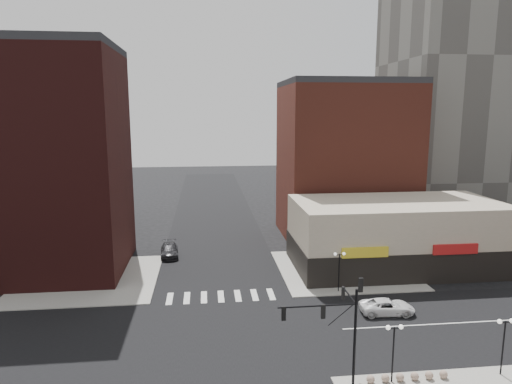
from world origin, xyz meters
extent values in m
plane|color=black|center=(0.00, 0.00, 0.00)|extent=(240.00, 240.00, 0.00)
cube|color=black|center=(0.00, 0.00, 0.01)|extent=(200.00, 14.00, 0.02)
cube|color=black|center=(0.00, 0.00, 0.01)|extent=(14.00, 200.00, 0.02)
cube|color=gray|center=(-14.50, 14.50, 0.06)|extent=(15.00, 15.00, 0.12)
cube|color=gray|center=(14.50, 14.50, 0.06)|extent=(15.00, 15.00, 0.12)
cube|color=#371211|center=(-19.00, 18.50, 12.50)|extent=(16.00, 15.00, 25.00)
cube|color=maroon|center=(19.00, 29.50, 11.00)|extent=(18.00, 15.00, 22.00)
cube|color=#BCAC95|center=(21.00, 15.00, 4.00)|extent=(24.00, 12.00, 8.00)
cube|color=black|center=(21.00, 15.00, 1.70)|extent=(24.20, 12.20, 3.40)
cylinder|color=black|center=(8.20, -8.20, 3.50)|extent=(0.18, 0.18, 7.00)
cylinder|color=black|center=(5.60, -8.20, 6.00)|extent=(5.20, 0.11, 0.11)
cylinder|color=black|center=(7.20, -8.20, 5.30)|extent=(1.72, 0.06, 1.46)
cylinder|color=black|center=(8.20, -6.70, 6.00)|extent=(0.11, 3.00, 0.11)
cube|color=black|center=(3.40, -8.20, 5.60)|extent=(0.28, 0.18, 0.95)
sphere|color=red|center=(3.40, -8.20, 5.90)|extent=(0.16, 0.16, 0.16)
cube|color=black|center=(6.00, -8.20, 5.60)|extent=(0.28, 0.18, 0.95)
sphere|color=red|center=(6.00, -8.20, 5.90)|extent=(0.16, 0.16, 0.16)
cube|color=black|center=(8.20, -5.40, 5.60)|extent=(0.18, 0.28, 0.95)
sphere|color=red|center=(8.20, -5.40, 5.90)|extent=(0.16, 0.16, 0.16)
cube|color=black|center=(8.45, -8.20, 7.30)|extent=(0.28, 0.18, 0.95)
sphere|color=red|center=(8.45, -8.20, 7.60)|extent=(0.16, 0.16, 0.16)
cylinder|color=black|center=(11.00, -8.00, 2.12)|extent=(0.11, 0.11, 4.00)
cylinder|color=black|center=(11.00, -8.00, 4.02)|extent=(0.90, 0.06, 0.06)
sphere|color=white|center=(10.55, -8.00, 4.12)|extent=(0.32, 0.32, 0.32)
sphere|color=white|center=(11.45, -8.00, 4.12)|extent=(0.32, 0.32, 0.32)
cylinder|color=black|center=(19.00, -8.00, 2.12)|extent=(0.11, 0.11, 4.00)
cylinder|color=black|center=(19.00, -8.00, 4.02)|extent=(0.90, 0.06, 0.06)
sphere|color=white|center=(18.55, -8.00, 4.12)|extent=(0.32, 0.32, 0.32)
sphere|color=white|center=(19.45, -8.00, 4.12)|extent=(0.32, 0.32, 0.32)
cylinder|color=black|center=(12.00, 8.00, 2.12)|extent=(0.11, 0.11, 4.00)
cylinder|color=black|center=(12.00, 8.00, 4.02)|extent=(0.90, 0.06, 0.06)
sphere|color=white|center=(11.55, 8.00, 4.12)|extent=(0.32, 0.32, 0.32)
sphere|color=white|center=(12.45, 8.00, 4.12)|extent=(0.32, 0.32, 0.32)
sphere|color=gray|center=(9.50, -8.00, 0.40)|extent=(0.56, 0.56, 0.56)
sphere|color=gray|center=(10.55, -8.00, 0.40)|extent=(0.56, 0.56, 0.56)
sphere|color=gray|center=(11.60, -8.00, 0.40)|extent=(0.56, 0.56, 0.56)
sphere|color=gray|center=(12.65, -8.00, 0.40)|extent=(0.56, 0.56, 0.56)
sphere|color=gray|center=(13.70, -8.00, 0.40)|extent=(0.56, 0.56, 0.56)
sphere|color=gray|center=(14.75, -8.00, 0.40)|extent=(0.56, 0.56, 0.56)
imported|color=white|center=(14.98, 2.54, 0.69)|extent=(5.12, 2.64, 1.38)
imported|color=black|center=(-6.21, 22.06, 0.78)|extent=(2.60, 5.53, 1.56)
camera|label=1|loc=(-1.45, -35.30, 18.39)|focal=32.00mm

